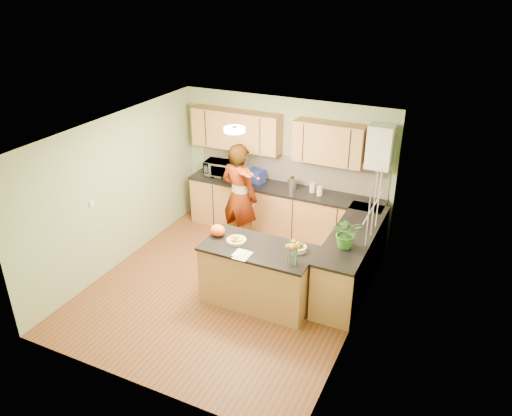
% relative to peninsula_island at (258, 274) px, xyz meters
% --- Properties ---
extents(floor, '(4.50, 4.50, 0.00)m').
position_rel_peninsula_island_xyz_m(floor, '(-0.57, 0.12, -0.46)').
color(floor, brown).
rests_on(floor, ground).
extents(ceiling, '(4.00, 4.50, 0.02)m').
position_rel_peninsula_island_xyz_m(ceiling, '(-0.57, 0.12, 2.04)').
color(ceiling, silver).
rests_on(ceiling, wall_back).
extents(wall_back, '(4.00, 0.02, 2.50)m').
position_rel_peninsula_island_xyz_m(wall_back, '(-0.57, 2.37, 0.79)').
color(wall_back, '#92AE7C').
rests_on(wall_back, floor).
extents(wall_front, '(4.00, 0.02, 2.50)m').
position_rel_peninsula_island_xyz_m(wall_front, '(-0.57, -2.13, 0.79)').
color(wall_front, '#92AE7C').
rests_on(wall_front, floor).
extents(wall_left, '(0.02, 4.50, 2.50)m').
position_rel_peninsula_island_xyz_m(wall_left, '(-2.57, 0.12, 0.79)').
color(wall_left, '#92AE7C').
rests_on(wall_left, floor).
extents(wall_right, '(0.02, 4.50, 2.50)m').
position_rel_peninsula_island_xyz_m(wall_right, '(1.43, 0.12, 0.79)').
color(wall_right, '#92AE7C').
rests_on(wall_right, floor).
extents(back_counter, '(3.64, 0.62, 0.94)m').
position_rel_peninsula_island_xyz_m(back_counter, '(-0.47, 2.07, 0.01)').
color(back_counter, '#A56C42').
rests_on(back_counter, floor).
extents(right_counter, '(0.62, 2.24, 0.94)m').
position_rel_peninsula_island_xyz_m(right_counter, '(1.13, 0.97, 0.01)').
color(right_counter, '#A56C42').
rests_on(right_counter, floor).
extents(splashback, '(3.60, 0.02, 0.52)m').
position_rel_peninsula_island_xyz_m(splashback, '(-0.47, 2.36, 0.74)').
color(splashback, beige).
rests_on(splashback, back_counter).
extents(upper_cabinets, '(3.20, 0.34, 0.70)m').
position_rel_peninsula_island_xyz_m(upper_cabinets, '(-0.75, 2.20, 1.39)').
color(upper_cabinets, '#A56C42').
rests_on(upper_cabinets, wall_back).
extents(boiler, '(0.40, 0.30, 0.86)m').
position_rel_peninsula_island_xyz_m(boiler, '(1.13, 2.21, 1.43)').
color(boiler, white).
rests_on(boiler, wall_back).
extents(window_right, '(0.01, 1.30, 1.05)m').
position_rel_peninsula_island_xyz_m(window_right, '(1.42, 0.72, 1.09)').
color(window_right, white).
rests_on(window_right, wall_right).
extents(light_switch, '(0.02, 0.09, 0.09)m').
position_rel_peninsula_island_xyz_m(light_switch, '(-2.55, -0.48, 0.84)').
color(light_switch, white).
rests_on(light_switch, wall_left).
extents(ceiling_lamp, '(0.30, 0.30, 0.07)m').
position_rel_peninsula_island_xyz_m(ceiling_lamp, '(-0.57, 0.42, 2.00)').
color(ceiling_lamp, '#FFEABF').
rests_on(ceiling_lamp, ceiling).
extents(peninsula_island, '(1.61, 0.83, 0.92)m').
position_rel_peninsula_island_xyz_m(peninsula_island, '(0.00, 0.00, 0.00)').
color(peninsula_island, '#A56C42').
rests_on(peninsula_island, floor).
extents(fruit_dish, '(0.29, 0.29, 0.10)m').
position_rel_peninsula_island_xyz_m(fruit_dish, '(-0.35, -0.00, 0.50)').
color(fruit_dish, beige).
rests_on(fruit_dish, peninsula_island).
extents(orange_bowl, '(0.23, 0.23, 0.14)m').
position_rel_peninsula_island_xyz_m(orange_bowl, '(0.55, 0.15, 0.52)').
color(orange_bowl, beige).
rests_on(orange_bowl, peninsula_island).
extents(flower_vase, '(0.23, 0.23, 0.43)m').
position_rel_peninsula_island_xyz_m(flower_vase, '(0.60, -0.18, 0.75)').
color(flower_vase, silver).
rests_on(flower_vase, peninsula_island).
extents(orange_bag, '(0.29, 0.27, 0.17)m').
position_rel_peninsula_island_xyz_m(orange_bag, '(-0.69, 0.05, 0.55)').
color(orange_bag, '#FF6215').
rests_on(orange_bag, peninsula_island).
extents(papers, '(0.20, 0.27, 0.01)m').
position_rel_peninsula_island_xyz_m(papers, '(-0.10, -0.30, 0.47)').
color(papers, white).
rests_on(papers, peninsula_island).
extents(violinist, '(0.76, 0.56, 1.92)m').
position_rel_peninsula_island_xyz_m(violinist, '(-0.98, 1.34, 0.50)').
color(violinist, tan).
rests_on(violinist, floor).
extents(violin, '(0.68, 0.59, 0.17)m').
position_rel_peninsula_island_xyz_m(violin, '(-0.78, 1.12, 1.07)').
color(violin, '#4C1304').
rests_on(violin, violinist).
extents(microwave, '(0.55, 0.39, 0.29)m').
position_rel_peninsula_island_xyz_m(microwave, '(-1.79, 2.10, 0.62)').
color(microwave, white).
rests_on(microwave, back_counter).
extents(blue_box, '(0.35, 0.29, 0.24)m').
position_rel_peninsula_island_xyz_m(blue_box, '(-1.03, 2.11, 0.60)').
color(blue_box, navy).
rests_on(blue_box, back_counter).
extents(kettle, '(0.16, 0.16, 0.29)m').
position_rel_peninsula_island_xyz_m(kettle, '(-0.31, 2.07, 0.60)').
color(kettle, '#B3B2B7').
rests_on(kettle, back_counter).
extents(jar_cream, '(0.12, 0.12, 0.17)m').
position_rel_peninsula_island_xyz_m(jar_cream, '(0.06, 2.12, 0.56)').
color(jar_cream, beige).
rests_on(jar_cream, back_counter).
extents(jar_white, '(0.14, 0.14, 0.16)m').
position_rel_peninsula_island_xyz_m(jar_white, '(0.22, 2.05, 0.56)').
color(jar_white, white).
rests_on(jar_white, back_counter).
extents(potted_plant, '(0.50, 0.46, 0.46)m').
position_rel_peninsula_island_xyz_m(potted_plant, '(1.13, 0.51, 0.71)').
color(potted_plant, '#306E24').
rests_on(potted_plant, right_counter).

